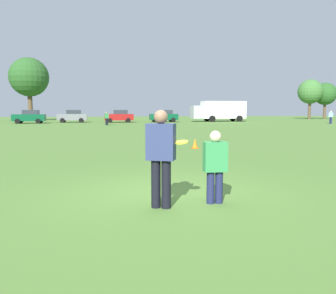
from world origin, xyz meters
The scene contains 15 objects.
ground_plane centered at (0.00, 0.00, 0.00)m, with size 180.07×180.07×0.00m, color #517A33.
player_thrower centered at (-0.33, -0.96, 1.02)m, with size 0.58×0.48×1.81m.
player_defender centered at (0.74, -0.88, 0.78)m, with size 0.46×0.29×1.41m.
frisbee centered at (0.05, -0.96, 1.22)m, with size 0.27×0.27×0.08m.
traffic_cone centered at (3.14, 8.41, 0.23)m, with size 0.32×0.32×0.48m.
parked_car_center centered at (-9.97, 42.51, 0.92)m, with size 4.24×2.29×1.82m.
parked_car_mid_right centered at (-4.47, 45.07, 0.92)m, with size 4.24×2.29×1.82m.
parked_car_near_right centered at (2.20, 43.63, 0.92)m, with size 4.24×2.29×1.82m.
parked_car_far_right centered at (8.92, 43.77, 0.92)m, with size 4.24×2.29×1.82m.
box_truck centered at (17.91, 44.21, 1.75)m, with size 8.55×3.14×3.18m.
bystander_sideline_watcher centered at (0.04, 34.47, 0.91)m, with size 0.49×0.36×1.61m.
bystander_far_jogger centered at (29.08, 32.60, 0.97)m, with size 0.43×0.54×1.72m.
tree_east_oak centered at (-12.04, 55.83, 7.35)m, with size 6.57×6.57×10.68m.
tree_far_east_pine centered at (41.22, 54.82, 5.45)m, with size 4.88×4.88×7.93m.
tree_far_west_pine centered at (44.83, 55.02, 5.06)m, with size 4.53×4.53×7.36m.
Camera 1 is at (-1.52, -7.04, 1.80)m, focal length 36.65 mm.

